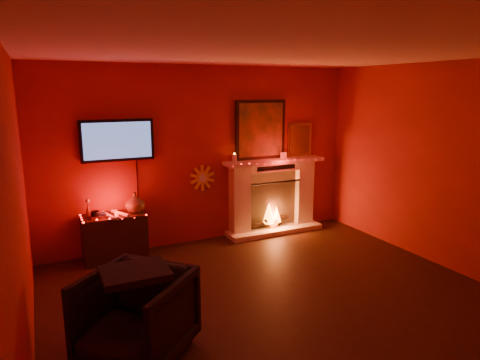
% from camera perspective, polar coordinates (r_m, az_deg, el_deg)
% --- Properties ---
extents(room, '(5.00, 5.00, 5.00)m').
position_cam_1_polar(room, '(4.39, 7.01, -1.12)').
color(room, black).
rests_on(room, ground).
extents(floor, '(5.00, 5.00, 0.00)m').
position_cam_1_polar(floor, '(4.87, 6.59, -16.78)').
color(floor, black).
rests_on(floor, ground).
extents(fireplace, '(1.72, 0.40, 2.18)m').
position_cam_1_polar(fireplace, '(7.09, 4.31, -1.20)').
color(fireplace, beige).
rests_on(fireplace, floor).
extents(tv, '(1.00, 0.07, 1.24)m').
position_cam_1_polar(tv, '(6.17, -16.02, 5.09)').
color(tv, black).
rests_on(tv, room).
extents(sunburst_clock, '(0.40, 0.03, 0.40)m').
position_cam_1_polar(sunburst_clock, '(6.62, -5.03, 0.27)').
color(sunburst_clock, gold).
rests_on(sunburst_clock, room).
extents(console_table, '(0.86, 0.50, 0.93)m').
position_cam_1_polar(console_table, '(6.24, -16.20, -6.90)').
color(console_table, black).
rests_on(console_table, floor).
extents(armchair, '(1.20, 1.20, 0.79)m').
position_cam_1_polar(armchair, '(4.04, -13.68, -17.16)').
color(armchair, black).
rests_on(armchair, floor).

